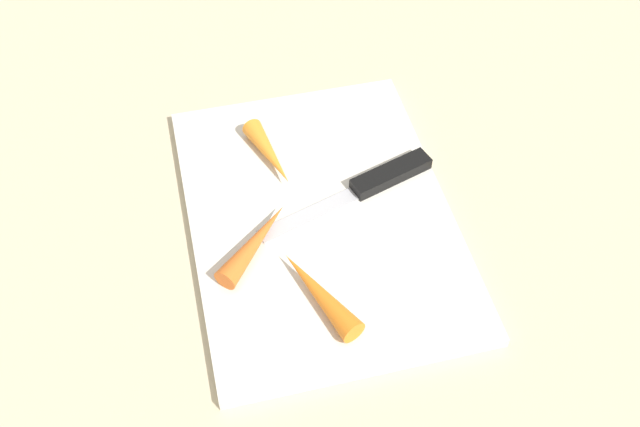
{
  "coord_description": "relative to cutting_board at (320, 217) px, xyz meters",
  "views": [
    {
      "loc": [
        0.46,
        -0.11,
        0.59
      ],
      "look_at": [
        0.0,
        0.0,
        0.01
      ],
      "focal_mm": 41.69,
      "sensor_mm": 36.0,
      "label": 1
    }
  ],
  "objects": [
    {
      "name": "ground_plane",
      "position": [
        0.0,
        0.0,
        -0.01
      ],
      "size": [
        1.4,
        1.4,
        0.0
      ],
      "primitive_type": "plane",
      "color": "#C6B793"
    },
    {
      "name": "knife",
      "position": [
        -0.03,
        0.07,
        0.01
      ],
      "size": [
        0.08,
        0.2,
        0.01
      ],
      "rotation": [
        0.0,
        0.0,
        5.02
      ],
      "color": "#B7B7BC",
      "rests_on": "cutting_board"
    },
    {
      "name": "carrot_shortest",
      "position": [
        -0.08,
        -0.04,
        0.02
      ],
      "size": [
        0.09,
        0.04,
        0.02
      ],
      "primitive_type": "cone",
      "rotation": [
        0.0,
        1.57,
        0.25
      ],
      "color": "orange",
      "rests_on": "cutting_board"
    },
    {
      "name": "carrot_medium",
      "position": [
        0.03,
        -0.07,
        0.02
      ],
      "size": [
        0.09,
        0.09,
        0.02
      ],
      "primitive_type": "cone",
      "rotation": [
        0.0,
        1.57,
        2.38
      ],
      "color": "orange",
      "rests_on": "cutting_board"
    },
    {
      "name": "cutting_board",
      "position": [
        0.0,
        0.0,
        0.0
      ],
      "size": [
        0.36,
        0.26,
        0.01
      ],
      "primitive_type": "cube",
      "color": "silver",
      "rests_on": "ground_plane"
    },
    {
      "name": "carrot_longest",
      "position": [
        0.1,
        -0.03,
        0.02
      ],
      "size": [
        0.11,
        0.06,
        0.02
      ],
      "primitive_type": "cone",
      "rotation": [
        0.0,
        1.57,
        3.55
      ],
      "color": "orange",
      "rests_on": "cutting_board"
    }
  ]
}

